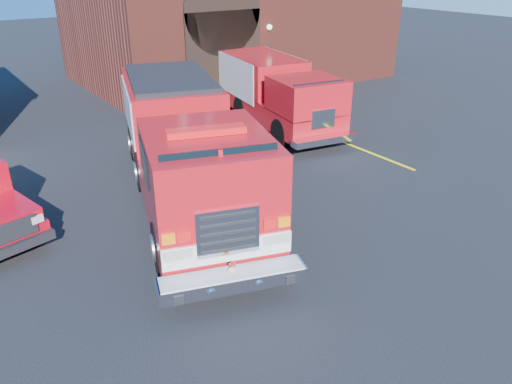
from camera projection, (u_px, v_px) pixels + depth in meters
ground at (228, 222)px, 12.41m from camera, size 100.00×100.00×0.00m
parking_stripe_near at (378, 156)px, 16.52m from camera, size 0.12×3.00×0.01m
parking_stripe_mid at (318, 132)px, 18.74m from camera, size 0.12×3.00×0.01m
parking_stripe_far at (271, 114)px, 20.96m from camera, size 0.12×3.00×0.01m
fire_engine at (185, 147)px, 12.94m from camera, size 5.43×9.85×2.93m
secondary_truck at (273, 89)px, 19.29m from camera, size 3.56×7.80×2.44m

